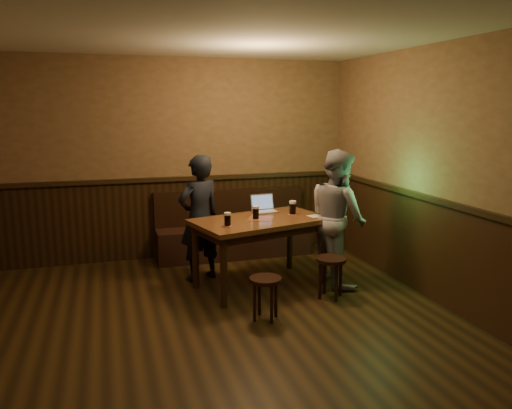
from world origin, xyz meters
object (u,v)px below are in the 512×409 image
object	(u,v)px
pint_left	(228,219)
pint_right	(293,208)
person_suit	(199,218)
person_grey	(338,217)
stool_left	(265,286)
pint_mid	(256,212)
bench	(233,235)
pub_table	(260,228)
stool_right	(331,266)
laptop	(264,207)

from	to	relation	value
pint_left	pint_right	world-z (taller)	pint_right
person_suit	person_grey	distance (m)	1.68
stool_left	person_grey	xyz separation A→B (m)	(1.17, 0.79, 0.47)
pint_left	person_suit	size ratio (longest dim) A/B	0.10
pint_left	stool_left	bearing A→B (deg)	-72.77
pint_left	pint_mid	distance (m)	0.47
bench	pub_table	distance (m)	1.37
pub_table	pint_right	xyz separation A→B (m)	(0.45, 0.11, 0.19)
stool_right	laptop	world-z (taller)	laptop
pint_mid	person_grey	world-z (taller)	person_grey
stool_right	person_suit	bearing A→B (deg)	140.81
stool_left	person_suit	bearing A→B (deg)	106.09
bench	person_grey	world-z (taller)	person_grey
laptop	person_suit	world-z (taller)	person_suit
stool_left	pint_right	world-z (taller)	pint_right
pint_left	laptop	size ratio (longest dim) A/B	0.48
person_suit	pint_mid	bearing A→B (deg)	120.36
bench	person_grey	distance (m)	1.80
stool_right	person_suit	xyz separation A→B (m)	(-1.29, 1.05, 0.41)
stool_right	pint_right	xyz separation A→B (m)	(-0.19, 0.71, 0.54)
stool_left	laptop	world-z (taller)	laptop
pub_table	stool_right	xyz separation A→B (m)	(0.64, -0.59, -0.35)
pint_left	laptop	bearing A→B (deg)	44.82
pint_right	pint_left	bearing A→B (deg)	-158.39
stool_right	person_suit	size ratio (longest dim) A/B	0.30
pint_right	laptop	size ratio (longest dim) A/B	0.53
pint_right	person_suit	world-z (taller)	person_suit
pint_mid	stool_left	bearing A→B (deg)	-101.14
bench	person_suit	world-z (taller)	person_suit
pub_table	bench	bearing A→B (deg)	75.20
pub_table	person_suit	xyz separation A→B (m)	(-0.64, 0.45, 0.06)
stool_left	pint_mid	world-z (taller)	pint_mid
pint_mid	person_grey	xyz separation A→B (m)	(0.99, -0.15, -0.09)
stool_left	person_suit	xyz separation A→B (m)	(-0.40, 1.39, 0.43)
laptop	person_suit	size ratio (longest dim) A/B	0.21
pub_table	pint_mid	bearing A→B (deg)	166.15
stool_right	pint_left	distance (m)	1.27
bench	pint_left	distance (m)	1.72
person_suit	pint_right	bearing A→B (deg)	140.89
stool_right	laptop	bearing A→B (deg)	116.37
pub_table	pint_right	distance (m)	0.50
pint_left	pint_right	size ratio (longest dim) A/B	0.90
laptop	person_grey	xyz separation A→B (m)	(0.77, -0.52, -0.07)
pint_mid	person_suit	distance (m)	0.75
person_suit	person_grey	bearing A→B (deg)	137.16
bench	pint_mid	bearing A→B (deg)	-92.52
bench	person_grey	xyz separation A→B (m)	(0.93, -1.45, 0.51)
stool_left	laptop	distance (m)	1.47
bench	stool_left	xyz separation A→B (m)	(-0.24, -2.25, 0.04)
pint_mid	pint_right	bearing A→B (deg)	12.83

